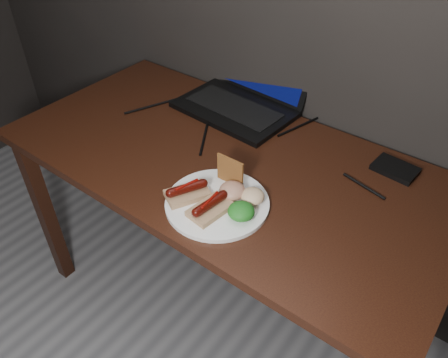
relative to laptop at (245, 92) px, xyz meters
name	(u,v)px	position (x,y,z in m)	size (l,w,h in m)	color
desk	(224,179)	(0.13, -0.30, -0.14)	(1.40, 0.70, 0.75)	#391C0E
laptop	(245,92)	(0.00, 0.00, 0.00)	(0.42, 0.37, 0.25)	black
hard_drive	(395,169)	(0.57, -0.05, -0.05)	(0.12, 0.09, 0.02)	black
desk_cables	(244,132)	(0.11, -0.15, -0.05)	(0.90, 0.45, 0.01)	black
plate	(217,203)	(0.25, -0.48, -0.05)	(0.28, 0.28, 0.01)	white
bread_sausage_left	(187,191)	(0.17, -0.51, -0.02)	(0.12, 0.13, 0.04)	tan
bread_sausage_center	(210,207)	(0.26, -0.52, -0.02)	(0.08, 0.12, 0.04)	tan
crispbread	(230,171)	(0.23, -0.40, 0.00)	(0.09, 0.01, 0.09)	#AF672F
salad_greens	(241,211)	(0.33, -0.49, -0.02)	(0.07, 0.07, 0.04)	#125A17
salsa_mound	(232,191)	(0.27, -0.44, -0.02)	(0.07, 0.07, 0.04)	maroon
coleslaw_mound	(253,196)	(0.32, -0.42, -0.02)	(0.06, 0.06, 0.04)	beige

